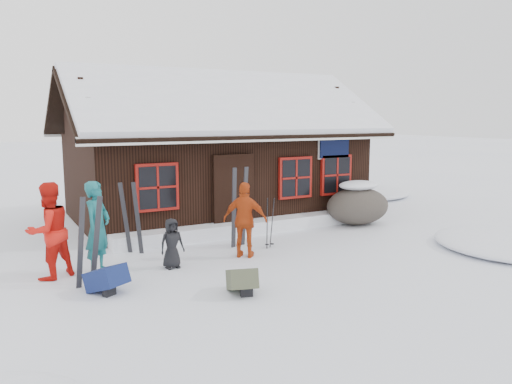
# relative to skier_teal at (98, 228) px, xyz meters

# --- Properties ---
(ground) EXTENTS (120.00, 120.00, 0.00)m
(ground) POSITION_rel_skier_teal_xyz_m (2.84, -0.72, -0.90)
(ground) COLOR white
(ground) RESTS_ON ground
(mountain_hut) EXTENTS (8.90, 6.09, 4.42)m
(mountain_hut) POSITION_rel_skier_teal_xyz_m (4.34, 4.26, 0.68)
(mountain_hut) COLOR black
(mountain_hut) RESTS_ON ground
(snow_drift) EXTENTS (7.60, 0.60, 0.35)m
(snow_drift) POSITION_rel_skier_teal_xyz_m (4.34, 1.53, -0.72)
(snow_drift) COLOR white
(snow_drift) RESTS_ON ground
(snow_mounds) EXTENTS (20.60, 13.20, 0.48)m
(snow_mounds) POSITION_rel_skier_teal_xyz_m (4.50, 1.15, -0.90)
(snow_mounds) COLOR white
(snow_mounds) RESTS_ON ground
(skier_teal) EXTENTS (0.75, 0.78, 1.79)m
(skier_teal) POSITION_rel_skier_teal_xyz_m (0.00, 0.00, 0.00)
(skier_teal) COLOR #156064
(skier_teal) RESTS_ON ground
(skier_orange_left) EXTENTS (1.10, 1.02, 1.81)m
(skier_orange_left) POSITION_rel_skier_teal_xyz_m (-0.86, 0.10, 0.01)
(skier_orange_left) COLOR red
(skier_orange_left) RESTS_ON ground
(skier_orange_right) EXTENTS (0.99, 0.92, 1.63)m
(skier_orange_right) POSITION_rel_skier_teal_xyz_m (2.99, -0.39, -0.08)
(skier_orange_right) COLOR #B43D12
(skier_orange_right) RESTS_ON ground
(skier_crouched) EXTENTS (0.51, 0.35, 1.01)m
(skier_crouched) POSITION_rel_skier_teal_xyz_m (1.35, -0.38, -0.39)
(skier_crouched) COLOR black
(skier_crouched) RESTS_ON ground
(boulder) EXTENTS (1.88, 1.41, 1.11)m
(boulder) POSITION_rel_skier_teal_xyz_m (7.32, 1.06, -0.34)
(boulder) COLOR #484139
(boulder) RESTS_ON ground
(ski_pair_left) EXTENTS (0.55, 0.16, 1.66)m
(ski_pair_left) POSITION_rel_skier_teal_xyz_m (-0.29, -0.64, -0.12)
(ski_pair_left) COLOR black
(ski_pair_left) RESTS_ON ground
(ski_pair_mid) EXTENTS (0.46, 0.27, 1.64)m
(ski_pair_mid) POSITION_rel_skier_teal_xyz_m (0.95, 1.12, -0.13)
(ski_pair_mid) COLOR black
(ski_pair_mid) RESTS_ON ground
(ski_pair_right) EXTENTS (0.50, 0.16, 1.90)m
(ski_pair_right) POSITION_rel_skier_teal_xyz_m (3.32, 0.54, 0.00)
(ski_pair_right) COLOR black
(ski_pair_right) RESTS_ON ground
(ski_poles) EXTENTS (0.21, 0.11, 1.20)m
(ski_poles) POSITION_rel_skier_teal_xyz_m (3.84, 0.04, -0.33)
(ski_poles) COLOR black
(ski_poles) RESTS_ON ground
(backpack_blue) EXTENTS (0.73, 0.79, 0.35)m
(backpack_blue) POSITION_rel_skier_teal_xyz_m (-0.12, -1.20, -0.72)
(backpack_blue) COLOR #131F52
(backpack_blue) RESTS_ON ground
(backpack_olive) EXTENTS (0.63, 0.73, 0.34)m
(backpack_olive) POSITION_rel_skier_teal_xyz_m (1.90, -2.36, -0.73)
(backpack_olive) COLOR #474B36
(backpack_olive) RESTS_ON ground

